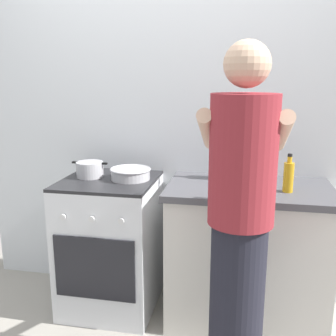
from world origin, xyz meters
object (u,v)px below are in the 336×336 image
spice_bottle (260,183)px  oil_bottle (288,176)px  pot (90,169)px  mixing_bowl (130,173)px  stove_range (111,244)px  utensil_crock (218,165)px  person (240,230)px

spice_bottle → oil_bottle: bearing=0.7°
pot → oil_bottle: bearing=-4.9°
pot → mixing_bowl: (0.28, -0.00, -0.01)m
stove_range → utensil_crock: size_ratio=2.69×
pot → mixing_bowl: bearing=-1.0°
mixing_bowl → oil_bottle: size_ratio=1.18×
spice_bottle → person: size_ratio=0.05×
utensil_crock → spice_bottle: bearing=-42.0°
stove_range → spice_bottle: (0.96, -0.07, 0.49)m
utensil_crock → spice_bottle: (0.26, -0.23, -0.05)m
mixing_bowl → utensil_crock: utensil_crock is taller
utensil_crock → oil_bottle: utensil_crock is taller
spice_bottle → person: bearing=-101.0°
oil_bottle → person: bearing=-115.8°
spice_bottle → pot: bearing=174.3°
pot → spice_bottle: 1.10m
utensil_crock → mixing_bowl: bearing=-167.1°
utensil_crock → spice_bottle: size_ratio=3.78×
mixing_bowl → utensil_crock: bearing=12.9°
pot → oil_bottle: 1.26m
stove_range → pot: (-0.14, 0.04, 0.50)m
pot → spice_bottle: bearing=-5.7°
pot → utensil_crock: size_ratio=0.73×
stove_range → mixing_bowl: (0.14, 0.03, 0.49)m
utensil_crock → oil_bottle: (0.42, -0.23, 0.00)m
mixing_bowl → spice_bottle: 0.82m
pot → person: person is taller
mixing_bowl → utensil_crock: 0.57m
stove_range → mixing_bowl: 0.51m
pot → spice_bottle: size_ratio=2.75×
pot → person: 1.19m
oil_bottle → person: 0.62m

